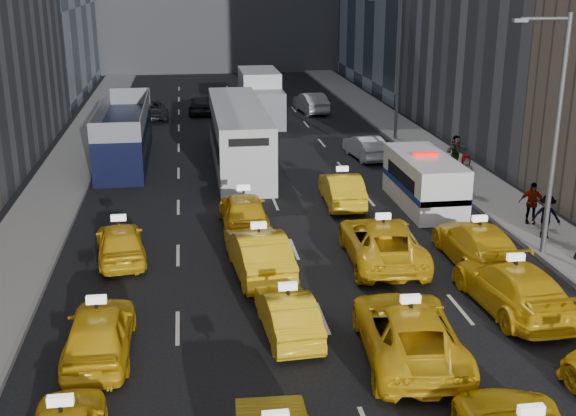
{
  "coord_description": "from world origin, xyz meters",
  "views": [
    {
      "loc": [
        -3.96,
        -12.02,
        10.31
      ],
      "look_at": [
        -0.36,
        13.11,
        2.0
      ],
      "focal_mm": 45.0,
      "sensor_mm": 36.0,
      "label": 1
    }
  ],
  "objects_px": {
    "city_bus": "(239,136)",
    "box_truck": "(261,97)",
    "double_decker": "(124,133)",
    "nypd_van": "(424,182)"
  },
  "relations": [
    {
      "from": "city_bus",
      "to": "box_truck",
      "type": "height_order",
      "value": "box_truck"
    },
    {
      "from": "nypd_van",
      "to": "box_truck",
      "type": "bearing_deg",
      "value": 101.89
    },
    {
      "from": "nypd_van",
      "to": "double_decker",
      "type": "xyz_separation_m",
      "value": [
        -14.22,
        10.59,
        0.47
      ]
    },
    {
      "from": "city_bus",
      "to": "double_decker",
      "type": "bearing_deg",
      "value": 170.39
    },
    {
      "from": "double_decker",
      "to": "city_bus",
      "type": "relative_size",
      "value": 0.85
    },
    {
      "from": "double_decker",
      "to": "city_bus",
      "type": "xyz_separation_m",
      "value": [
        6.36,
        -1.94,
        0.06
      ]
    },
    {
      "from": "city_bus",
      "to": "nypd_van",
      "type": "bearing_deg",
      "value": -40.38
    },
    {
      "from": "city_bus",
      "to": "box_truck",
      "type": "distance_m",
      "value": 12.6
    },
    {
      "from": "nypd_van",
      "to": "double_decker",
      "type": "height_order",
      "value": "double_decker"
    },
    {
      "from": "box_truck",
      "to": "double_decker",
      "type": "bearing_deg",
      "value": -130.5
    }
  ]
}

